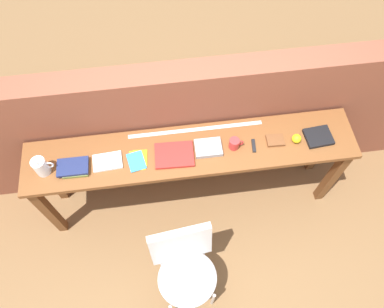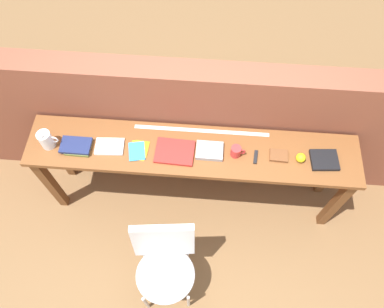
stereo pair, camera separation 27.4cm
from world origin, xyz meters
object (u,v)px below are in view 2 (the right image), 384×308
book_stack_leftmost (77,146)px  pamphlet_pile_colourful (139,150)px  leather_journal_brown (279,156)px  pitcher_white (46,140)px  mug (236,151)px  book_repair_rightmost (324,160)px  multitool_folded (256,157)px  chair_white_moulded (165,263)px  magazine_cycling (110,147)px  sports_ball_small (301,158)px  book_open_centre (175,152)px

book_stack_leftmost → pamphlet_pile_colourful: size_ratio=1.21×
leather_journal_brown → pitcher_white: bearing=-176.4°
pitcher_white → leather_journal_brown: bearing=1.1°
mug → book_stack_leftmost: bearing=-178.4°
pitcher_white → book_repair_rightmost: pitcher_white is taller
pitcher_white → multitool_folded: pitcher_white is taller
pamphlet_pile_colourful → chair_white_moulded: bearing=-70.7°
magazine_cycling → multitool_folded: bearing=-3.6°
chair_white_moulded → sports_ball_small: size_ratio=12.60×
leather_journal_brown → book_stack_leftmost: bearing=-176.0°
chair_white_moulded → magazine_cycling: (-0.47, 0.74, 0.36)m
pitcher_white → pamphlet_pile_colourful: bearing=0.3°
mug → sports_ball_small: 0.47m
pitcher_white → sports_ball_small: (1.86, 0.01, -0.04)m
multitool_folded → leather_journal_brown: (0.17, 0.02, 0.00)m
magazine_cycling → sports_ball_small: size_ratio=2.97×
pamphlet_pile_colourful → book_open_centre: book_open_centre is taller
chair_white_moulded → pitcher_white: pitcher_white is taller
chair_white_moulded → mug: size_ratio=8.10×
sports_ball_small → mug: bearing=178.5°
book_stack_leftmost → mug: (1.18, 0.03, 0.02)m
leather_journal_brown → mug: bearing=-176.3°
mug → multitool_folded: (0.15, -0.02, -0.04)m
book_stack_leftmost → book_open_centre: book_stack_leftmost is taller
chair_white_moulded → mug: bearing=58.2°
mug → leather_journal_brown: (0.32, 0.01, -0.03)m
chair_white_moulded → book_open_centre: size_ratio=3.13×
sports_ball_small → book_repair_rightmost: sports_ball_small is taller
magazine_cycling → pitcher_white: bearing=178.7°
chair_white_moulded → multitool_folded: 1.02m
book_repair_rightmost → pitcher_white: bearing=176.1°
pitcher_white → mug: bearing=1.1°
book_open_centre → mug: (0.45, 0.02, 0.03)m
book_open_centre → multitool_folded: bearing=2.7°
sports_ball_small → book_stack_leftmost: bearing=-179.3°
pitcher_white → mug: (1.39, 0.03, -0.03)m
multitool_folded → mug: bearing=173.8°
leather_journal_brown → book_repair_rightmost: book_repair_rightmost is taller
chair_white_moulded → mug: (0.47, 0.75, 0.40)m
pamphlet_pile_colourful → multitool_folded: multitool_folded is taller
pitcher_white → leather_journal_brown: (1.71, 0.03, -0.07)m
multitool_folded → sports_ball_small: (0.32, 0.00, 0.03)m
pamphlet_pile_colourful → book_repair_rightmost: size_ratio=0.94×
pamphlet_pile_colourful → book_open_centre: (0.27, 0.00, 0.01)m
magazine_cycling → book_repair_rightmost: size_ratio=1.06×
chair_white_moulded → leather_journal_brown: (0.78, 0.76, 0.37)m
pitcher_white → sports_ball_small: size_ratio=2.60×
mug → magazine_cycling: bearing=-179.4°
book_stack_leftmost → book_repair_rightmost: bearing=0.9°
book_stack_leftmost → pamphlet_pile_colourful: 0.46m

